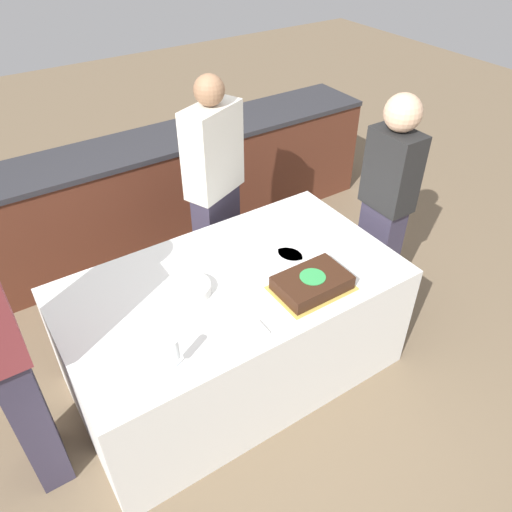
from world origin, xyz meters
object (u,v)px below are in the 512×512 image
object	(u,v)px
wine_glass	(175,350)
person_seated_right	(386,206)
cake	(312,283)
plate_stack	(190,289)
person_cutting_cake	(215,193)
person_seated_left	(1,351)

from	to	relation	value
wine_glass	person_seated_right	xyz separation A→B (m)	(1.71, 0.39, -0.03)
cake	wine_glass	xyz separation A→B (m)	(-0.86, -0.09, 0.07)
plate_stack	person_cutting_cake	bearing A→B (deg)	51.85
wine_glass	person_seated_right	bearing A→B (deg)	12.87
person_cutting_cake	person_seated_right	bearing A→B (deg)	114.61
wine_glass	plate_stack	bearing A→B (deg)	55.61
plate_stack	person_seated_left	world-z (taller)	person_seated_left
cake	person_seated_right	size ratio (longest dim) A/B	0.27
wine_glass	person_seated_left	bearing A→B (deg)	149.03
plate_stack	person_seated_right	world-z (taller)	person_seated_right
person_cutting_cake	wine_glass	bearing A→B (deg)	29.60
cake	person_seated_right	xyz separation A→B (m)	(0.85, 0.31, 0.04)
wine_glass	person_seated_left	xyz separation A→B (m)	(-0.65, 0.39, 0.03)
cake	person_seated_right	distance (m)	0.90
person_cutting_cake	person_seated_left	bearing A→B (deg)	3.09
cake	wine_glass	bearing A→B (deg)	-174.29
plate_stack	person_seated_right	distance (m)	1.43
person_seated_right	plate_stack	bearing A→B (deg)	-91.23
plate_stack	person_seated_left	bearing A→B (deg)	-178.14
cake	plate_stack	world-z (taller)	cake
plate_stack	wine_glass	world-z (taller)	wine_glass
wine_glass	person_cutting_cake	bearing A→B (deg)	53.19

